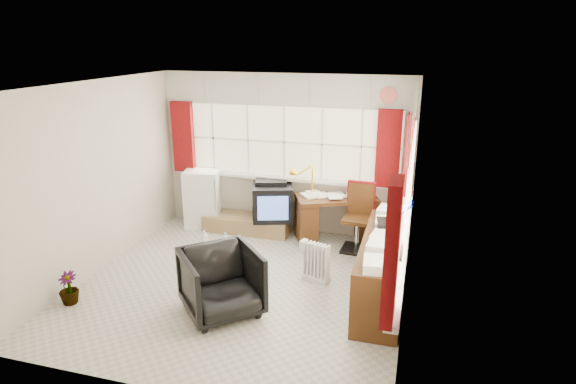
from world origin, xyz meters
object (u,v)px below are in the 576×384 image
object	(u,v)px
desk	(336,215)
radiator	(316,266)
credenza	(383,267)
tv_bench	(248,224)
desk_lamp	(312,174)
office_chair	(221,282)
mini_fridge	(204,197)
task_chair	(359,214)
crt_tv	(273,202)

from	to	relation	value
desk	radiator	distance (m)	1.45
credenza	tv_bench	bearing A→B (deg)	146.29
desk_lamp	office_chair	bearing A→B (deg)	-101.14
desk_lamp	tv_bench	world-z (taller)	desk_lamp
radiator	credenza	xyz separation A→B (m)	(0.84, -0.16, 0.18)
radiator	credenza	size ratio (longest dim) A/B	0.26
desk	tv_bench	distance (m)	1.45
radiator	mini_fridge	distance (m)	2.67
office_chair	radiator	size ratio (longest dim) A/B	1.57
task_chair	crt_tv	bearing A→B (deg)	172.51
crt_tv	mini_fridge	distance (m)	1.22
task_chair	desk	bearing A→B (deg)	146.99
credenza	tv_bench	xyz separation A→B (m)	(-2.28, 1.52, -0.27)
tv_bench	crt_tv	size ratio (longest dim) A/B	1.85
desk_lamp	credenza	bearing A→B (deg)	-52.22
desk_lamp	mini_fridge	bearing A→B (deg)	179.76
office_chair	mini_fridge	bearing A→B (deg)	76.54
desk_lamp	tv_bench	bearing A→B (deg)	-176.04
office_chair	tv_bench	world-z (taller)	office_chair
radiator	crt_tv	size ratio (longest dim) A/B	0.70
radiator	desk_lamp	bearing A→B (deg)	105.23
crt_tv	mini_fridge	size ratio (longest dim) A/B	0.80
crt_tv	credenza	bearing A→B (deg)	-39.55
tv_bench	mini_fridge	xyz separation A→B (m)	(-0.80, 0.08, 0.35)
desk_lamp	credenza	world-z (taller)	desk_lamp
desk	desk_lamp	bearing A→B (deg)	-178.84
credenza	task_chair	bearing A→B (deg)	109.01
tv_bench	radiator	bearing A→B (deg)	-43.53
desk_lamp	radiator	world-z (taller)	desk_lamp
office_chair	tv_bench	distance (m)	2.45
credenza	tv_bench	size ratio (longest dim) A/B	1.43
office_chair	task_chair	bearing A→B (deg)	17.88
desk_lamp	desk	bearing A→B (deg)	1.16
task_chair	tv_bench	xyz separation A→B (m)	(-1.81, 0.17, -0.41)
task_chair	office_chair	bearing A→B (deg)	-119.63
desk	task_chair	bearing A→B (deg)	-33.01
credenza	mini_fridge	bearing A→B (deg)	152.52
desk	radiator	xyz separation A→B (m)	(0.01, -1.44, -0.17)
office_chair	credenza	bearing A→B (deg)	-16.10
radiator	tv_bench	bearing A→B (deg)	136.47
crt_tv	radiator	bearing A→B (deg)	-53.68
credenza	mini_fridge	xyz separation A→B (m)	(-3.08, 1.60, 0.08)
desk	office_chair	size ratio (longest dim) A/B	1.62
radiator	credenza	distance (m)	0.88
crt_tv	office_chair	bearing A→B (deg)	-86.68
task_chair	mini_fridge	xyz separation A→B (m)	(-2.61, 0.25, -0.06)
office_chair	crt_tv	world-z (taller)	crt_tv
desk	crt_tv	world-z (taller)	crt_tv
radiator	credenza	bearing A→B (deg)	-10.54
crt_tv	mini_fridge	world-z (taller)	mini_fridge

